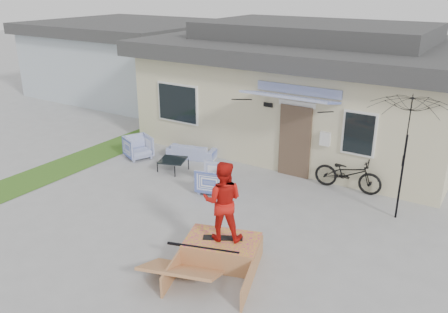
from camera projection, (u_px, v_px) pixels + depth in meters
The scene contains 13 objects.
ground at pixel (171, 230), 10.66m from camera, with size 90.00×90.00×0.00m, color gray.
grass_strip at pixel (82, 160), 14.85m from camera, with size 1.40×8.00×0.01m, color #325E1D.
house at pixel (312, 85), 16.27m from camera, with size 10.80×8.49×4.10m.
neighbor_house at pixel (130, 57), 23.19m from camera, with size 8.60×7.60×3.50m.
loveseat at pixel (192, 148), 14.95m from camera, with size 1.57×0.46×0.61m, color #3C51AA.
armchair_left at pixel (138, 146), 14.90m from camera, with size 0.77×0.73×0.80m, color #3C51AA.
armchair_right at pixel (213, 177), 12.49m from camera, with size 0.79×0.74×0.82m, color #3C51AA.
coffee_table at pixel (173, 165), 13.94m from camera, with size 0.74×0.74×0.36m, color black.
bicycle at pixel (348, 170), 12.53m from camera, with size 0.64×1.83×1.17m, color black.
patio_umbrella at pixel (405, 149), 10.63m from camera, with size 2.30×2.19×2.20m.
skate_ramp at pixel (222, 250), 9.43m from camera, with size 1.46×1.95×0.49m, color #AB7044, non-canonical shape.
skateboard at pixel (223, 237), 9.38m from camera, with size 0.80×0.20×0.05m, color black.
skater at pixel (223, 200), 9.08m from camera, with size 0.80×0.62×1.64m, color red.
Camera 1 is at (6.08, -7.23, 5.36)m, focal length 37.37 mm.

